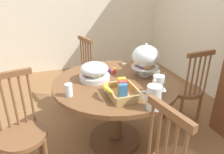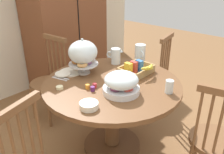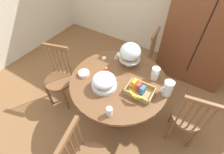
{
  "view_description": "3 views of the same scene",
  "coord_description": "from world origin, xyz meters",
  "px_view_note": "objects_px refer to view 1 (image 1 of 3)",
  "views": [
    {
      "loc": [
        1.79,
        -0.6,
        1.6
      ],
      "look_at": [
        -0.07,
        0.03,
        0.74
      ],
      "focal_mm": 33.61,
      "sensor_mm": 36.0,
      "label": 1
    },
    {
      "loc": [
        -1.38,
        -1.22,
        1.67
      ],
      "look_at": [
        0.03,
        0.03,
        0.79
      ],
      "focal_mm": 37.93,
      "sensor_mm": 36.0,
      "label": 2
    },
    {
      "loc": [
        0.69,
        -1.2,
        2.25
      ],
      "look_at": [
        -0.07,
        0.03,
        0.74
      ],
      "focal_mm": 26.53,
      "sensor_mm": 36.0,
      "label": 3
    }
  ],
  "objects_px": {
    "dining_table": "(115,99)",
    "china_plate_large": "(150,71)",
    "china_plate_small": "(146,67)",
    "cereal_bowl": "(90,66)",
    "drinking_glass": "(69,90)",
    "fruit_platter_covered": "(95,72)",
    "windsor_chair_facing_door": "(186,91)",
    "orange_juice_pitcher": "(154,98)",
    "windsor_chair_far_side": "(78,77)",
    "windsor_chair_near_window": "(22,134)",
    "cereal_basket": "(121,91)",
    "milk_pitcher": "(158,85)",
    "butter_dish": "(124,64)",
    "pastry_stand_with_dome": "(146,58)"
  },
  "relations": [
    {
      "from": "windsor_chair_far_side",
      "to": "cereal_bowl",
      "type": "height_order",
      "value": "windsor_chair_far_side"
    },
    {
      "from": "fruit_platter_covered",
      "to": "cereal_basket",
      "type": "bearing_deg",
      "value": 18.24
    },
    {
      "from": "windsor_chair_far_side",
      "to": "butter_dish",
      "type": "xyz_separation_m",
      "value": [
        0.5,
        0.47,
        0.3
      ]
    },
    {
      "from": "milk_pitcher",
      "to": "china_plate_small",
      "type": "bearing_deg",
      "value": 162.54
    },
    {
      "from": "drinking_glass",
      "to": "windsor_chair_far_side",
      "type": "bearing_deg",
      "value": 166.76
    },
    {
      "from": "butter_dish",
      "to": "windsor_chair_far_side",
      "type": "bearing_deg",
      "value": -136.57
    },
    {
      "from": "windsor_chair_facing_door",
      "to": "orange_juice_pitcher",
      "type": "relative_size",
      "value": 5.11
    },
    {
      "from": "windsor_chair_facing_door",
      "to": "china_plate_small",
      "type": "bearing_deg",
      "value": -107.04
    },
    {
      "from": "fruit_platter_covered",
      "to": "cereal_basket",
      "type": "relative_size",
      "value": 0.95
    },
    {
      "from": "windsor_chair_near_window",
      "to": "cereal_basket",
      "type": "relative_size",
      "value": 3.09
    },
    {
      "from": "orange_juice_pitcher",
      "to": "cereal_bowl",
      "type": "distance_m",
      "value": 1.03
    },
    {
      "from": "china_plate_small",
      "to": "butter_dish",
      "type": "xyz_separation_m",
      "value": [
        -0.19,
        -0.2,
        -0.01
      ]
    },
    {
      "from": "china_plate_small",
      "to": "cereal_bowl",
      "type": "relative_size",
      "value": 1.07
    },
    {
      "from": "dining_table",
      "to": "orange_juice_pitcher",
      "type": "distance_m",
      "value": 0.65
    },
    {
      "from": "fruit_platter_covered",
      "to": "china_plate_small",
      "type": "relative_size",
      "value": 2.0
    },
    {
      "from": "cereal_basket",
      "to": "drinking_glass",
      "type": "height_order",
      "value": "cereal_basket"
    },
    {
      "from": "drinking_glass",
      "to": "fruit_platter_covered",
      "type": "bearing_deg",
      "value": 131.65
    },
    {
      "from": "windsor_chair_near_window",
      "to": "windsor_chair_far_side",
      "type": "xyz_separation_m",
      "value": [
        -1.06,
        0.67,
        0.0
      ]
    },
    {
      "from": "windsor_chair_facing_door",
      "to": "cereal_bowl",
      "type": "xyz_separation_m",
      "value": [
        -0.37,
        -1.06,
        0.31
      ]
    },
    {
      "from": "cereal_bowl",
      "to": "butter_dish",
      "type": "distance_m",
      "value": 0.4
    },
    {
      "from": "dining_table",
      "to": "orange_juice_pitcher",
      "type": "bearing_deg",
      "value": 10.51
    },
    {
      "from": "fruit_platter_covered",
      "to": "windsor_chair_near_window",
      "type": "bearing_deg",
      "value": -69.03
    },
    {
      "from": "dining_table",
      "to": "fruit_platter_covered",
      "type": "bearing_deg",
      "value": -117.38
    },
    {
      "from": "windsor_chair_facing_door",
      "to": "cereal_basket",
      "type": "distance_m",
      "value": 1.08
    },
    {
      "from": "windsor_chair_near_window",
      "to": "china_plate_small",
      "type": "bearing_deg",
      "value": 105.7
    },
    {
      "from": "pastry_stand_with_dome",
      "to": "milk_pitcher",
      "type": "xyz_separation_m",
      "value": [
        0.39,
        -0.07,
        -0.12
      ]
    },
    {
      "from": "milk_pitcher",
      "to": "drinking_glass",
      "type": "distance_m",
      "value": 0.76
    },
    {
      "from": "dining_table",
      "to": "windsor_chair_facing_door",
      "type": "distance_m",
      "value": 0.91
    },
    {
      "from": "china_plate_small",
      "to": "fruit_platter_covered",
      "type": "bearing_deg",
      "value": -80.64
    },
    {
      "from": "windsor_chair_far_side",
      "to": "fruit_platter_covered",
      "type": "height_order",
      "value": "windsor_chair_far_side"
    },
    {
      "from": "pastry_stand_with_dome",
      "to": "windsor_chair_near_window",
      "type": "bearing_deg",
      "value": -80.34
    },
    {
      "from": "windsor_chair_near_window",
      "to": "pastry_stand_with_dome",
      "type": "xyz_separation_m",
      "value": [
        -0.21,
        1.23,
        0.48
      ]
    },
    {
      "from": "orange_juice_pitcher",
      "to": "cereal_bowl",
      "type": "xyz_separation_m",
      "value": [
        -0.99,
        -0.26,
        -0.06
      ]
    },
    {
      "from": "dining_table",
      "to": "windsor_chair_facing_door",
      "type": "bearing_deg",
      "value": 93.38
    },
    {
      "from": "dining_table",
      "to": "windsor_chair_far_side",
      "type": "xyz_separation_m",
      "value": [
        -0.88,
        -0.23,
        -0.08
      ]
    },
    {
      "from": "pastry_stand_with_dome",
      "to": "china_plate_large",
      "type": "bearing_deg",
      "value": 126.14
    },
    {
      "from": "butter_dish",
      "to": "drinking_glass",
      "type": "bearing_deg",
      "value": -52.7
    },
    {
      "from": "dining_table",
      "to": "milk_pitcher",
      "type": "height_order",
      "value": "milk_pitcher"
    },
    {
      "from": "cereal_bowl",
      "to": "butter_dish",
      "type": "height_order",
      "value": "cereal_bowl"
    },
    {
      "from": "cereal_basket",
      "to": "china_plate_large",
      "type": "distance_m",
      "value": 0.64
    },
    {
      "from": "windsor_chair_far_side",
      "to": "china_plate_large",
      "type": "height_order",
      "value": "windsor_chair_far_side"
    },
    {
      "from": "fruit_platter_covered",
      "to": "china_plate_large",
      "type": "xyz_separation_m",
      "value": [
        -0.01,
        0.62,
        -0.08
      ]
    },
    {
      "from": "windsor_chair_near_window",
      "to": "china_plate_small",
      "type": "distance_m",
      "value": 1.42
    },
    {
      "from": "cereal_basket",
      "to": "butter_dish",
      "type": "height_order",
      "value": "cereal_basket"
    },
    {
      "from": "pastry_stand_with_dome",
      "to": "cereal_bowl",
      "type": "distance_m",
      "value": 0.65
    },
    {
      "from": "dining_table",
      "to": "china_plate_large",
      "type": "height_order",
      "value": "china_plate_large"
    },
    {
      "from": "dining_table",
      "to": "china_plate_large",
      "type": "distance_m",
      "value": 0.5
    },
    {
      "from": "cereal_bowl",
      "to": "butter_dish",
      "type": "relative_size",
      "value": 2.33
    },
    {
      "from": "windsor_chair_far_side",
      "to": "milk_pitcher",
      "type": "distance_m",
      "value": 1.38
    },
    {
      "from": "dining_table",
      "to": "windsor_chair_near_window",
      "type": "height_order",
      "value": "windsor_chair_near_window"
    }
  ]
}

